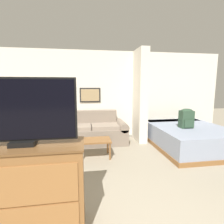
# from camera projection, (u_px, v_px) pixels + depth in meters

# --- Properties ---
(wall_back) EXTENTS (7.47, 0.16, 2.60)m
(wall_back) POSITION_uv_depth(u_px,v_px,m) (102.00, 96.00, 5.25)
(wall_back) COLOR silver
(wall_back) RESTS_ON ground_plane
(wall_partition_pillar) EXTENTS (0.24, 0.74, 2.60)m
(wall_partition_pillar) POSITION_uv_depth(u_px,v_px,m) (140.00, 96.00, 4.99)
(wall_partition_pillar) COLOR silver
(wall_partition_pillar) RESTS_ON ground_plane
(couch) EXTENTS (1.96, 0.84, 0.88)m
(couch) POSITION_uv_depth(u_px,v_px,m) (91.00, 132.00, 4.86)
(couch) COLOR gray
(couch) RESTS_ON ground_plane
(coffee_table) EXTENTS (0.71, 0.46, 0.41)m
(coffee_table) POSITION_uv_depth(u_px,v_px,m) (95.00, 142.00, 3.87)
(coffee_table) COLOR brown
(coffee_table) RESTS_ON ground_plane
(side_table) EXTENTS (0.36, 0.36, 0.55)m
(side_table) POSITION_uv_depth(u_px,v_px,m) (49.00, 129.00, 4.71)
(side_table) COLOR brown
(side_table) RESTS_ON ground_plane
(table_lamp) EXTENTS (0.32, 0.32, 0.43)m
(table_lamp) POSITION_uv_depth(u_px,v_px,m) (48.00, 115.00, 4.65)
(table_lamp) COLOR tan
(table_lamp) RESTS_ON side_table
(tv_dresser) EXTENTS (1.21, 0.48, 0.99)m
(tv_dresser) POSITION_uv_depth(u_px,v_px,m) (27.00, 191.00, 1.83)
(tv_dresser) COLOR brown
(tv_dresser) RESTS_ON ground_plane
(tv) EXTENTS (1.09, 0.16, 0.68)m
(tv) POSITION_uv_depth(u_px,v_px,m) (21.00, 112.00, 1.71)
(tv) COLOR black
(tv) RESTS_ON tv_dresser
(bed) EXTENTS (1.79, 2.18, 0.55)m
(bed) POSITION_uv_depth(u_px,v_px,m) (188.00, 136.00, 4.57)
(bed) COLOR brown
(bed) RESTS_ON ground_plane
(backpack) EXTENTS (0.31, 0.24, 0.48)m
(backpack) POSITION_uv_depth(u_px,v_px,m) (186.00, 118.00, 4.34)
(backpack) COLOR #2D4733
(backpack) RESTS_ON bed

